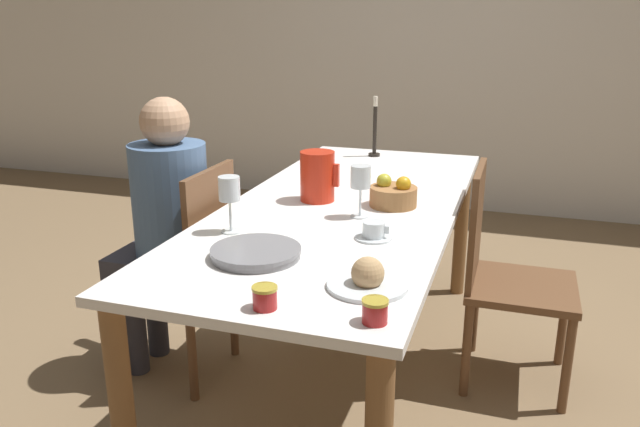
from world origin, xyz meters
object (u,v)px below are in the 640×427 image
at_px(candlestick_tall, 375,133).
at_px(bread_plate, 368,279).
at_px(chair_person_side, 186,269).
at_px(person_seated, 165,216).
at_px(wine_glass_water, 361,179).
at_px(teacup_near_person, 374,232).
at_px(wine_glass_juice, 229,192).
at_px(serving_tray, 256,253).
at_px(red_pitcher, 317,176).
at_px(jam_jar_amber, 265,296).
at_px(fruit_bowl, 393,195).
at_px(chair_opposite, 504,272).
at_px(jam_jar_red, 375,310).

bearing_deg(candlestick_tall, bread_plate, -77.23).
bearing_deg(chair_person_side, person_seated, 83.91).
xyz_separation_m(wine_glass_water, bread_plate, (0.18, -0.59, -0.12)).
distance_m(person_seated, teacup_near_person, 0.93).
bearing_deg(wine_glass_water, person_seated, -178.73).
distance_m(wine_glass_juice, bread_plate, 0.63).
height_order(teacup_near_person, serving_tray, teacup_near_person).
distance_m(red_pitcher, jam_jar_amber, 0.97).
bearing_deg(fruit_bowl, jam_jar_amber, -97.12).
height_order(chair_person_side, wine_glass_juice, wine_glass_juice).
bearing_deg(jam_jar_amber, candlestick_tall, 94.92).
bearing_deg(chair_opposite, red_pitcher, -75.88).
xyz_separation_m(chair_opposite, person_seated, (-1.32, -0.35, 0.21)).
bearing_deg(person_seated, fruit_bowl, -77.90).
distance_m(wine_glass_water, serving_tray, 0.54).
distance_m(chair_opposite, teacup_near_person, 0.75).
xyz_separation_m(person_seated, candlestick_tall, (0.61, 1.05, 0.19)).
xyz_separation_m(wine_glass_water, serving_tray, (-0.20, -0.49, -0.13)).
distance_m(teacup_near_person, serving_tray, 0.41).
bearing_deg(wine_glass_water, bread_plate, -73.48).
distance_m(person_seated, red_pitcher, 0.64).
relative_size(person_seated, serving_tray, 4.23).
bearing_deg(wine_glass_juice, jam_jar_red, -38.57).
bearing_deg(red_pitcher, chair_opposite, 14.12).
bearing_deg(fruit_bowl, chair_person_side, -165.98).
bearing_deg(candlestick_tall, red_pitcher, -91.36).
bearing_deg(teacup_near_person, serving_tray, -137.43).
height_order(bread_plate, candlestick_tall, candlestick_tall).
xyz_separation_m(chair_opposite, wine_glass_juice, (-0.88, -0.63, 0.42)).
bearing_deg(red_pitcher, serving_tray, -88.42).
height_order(person_seated, bread_plate, person_seated).
relative_size(serving_tray, fruit_bowl, 1.52).
relative_size(chair_person_side, serving_tray, 3.25).
bearing_deg(red_pitcher, jam_jar_amber, -79.33).
distance_m(wine_glass_juice, jam_jar_amber, 0.61).
bearing_deg(person_seated, bread_plate, -120.47).
height_order(wine_glass_water, candlestick_tall, candlestick_tall).
relative_size(bread_plate, jam_jar_amber, 3.42).
bearing_deg(fruit_bowl, candlestick_tall, 107.94).
bearing_deg(jam_jar_amber, teacup_near_person, 76.79).
distance_m(wine_glass_juice, teacup_near_person, 0.49).
xyz_separation_m(person_seated, fruit_bowl, (0.89, 0.19, 0.12)).
bearing_deg(jam_jar_amber, chair_person_side, 131.50).
distance_m(person_seated, jam_jar_amber, 1.10).
xyz_separation_m(bread_plate, jam_jar_amber, (-0.21, -0.20, 0.01)).
distance_m(teacup_near_person, jam_jar_amber, 0.60).
distance_m(chair_person_side, jam_jar_red, 1.26).
bearing_deg(teacup_near_person, fruit_bowl, 92.38).
bearing_deg(red_pitcher, fruit_bowl, 3.99).
distance_m(serving_tray, jam_jar_amber, 0.35).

